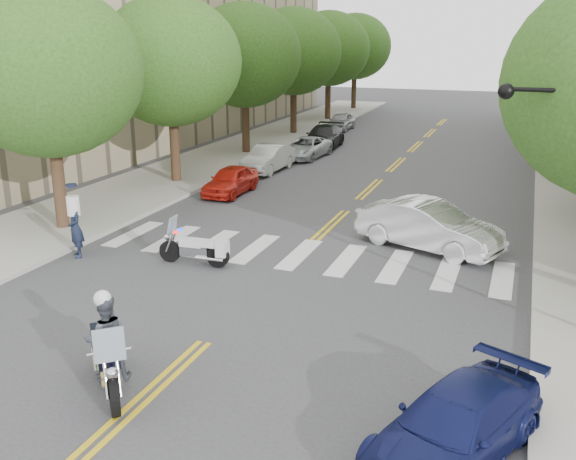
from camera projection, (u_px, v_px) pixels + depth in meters
The scene contains 20 objects.
ground at pixel (204, 343), 14.68m from camera, with size 140.00×140.00×0.00m, color #38383A.
sidewalk_left at pixel (235, 152), 37.52m from camera, with size 5.00×60.00×0.15m, color #9E9991.
tree_l_0 at pixel (47, 71), 21.36m from camera, with size 6.40×6.40×8.45m.
tree_l_1 at pixel (170, 61), 28.51m from camera, with size 6.40×6.40×8.45m.
tree_l_2 at pixel (244, 55), 35.67m from camera, with size 6.40×6.40×8.45m.
tree_l_3 at pixel (294, 51), 42.82m from camera, with size 6.40×6.40×8.45m.
tree_l_4 at pixel (329, 49), 49.98m from camera, with size 6.40×6.40×8.45m.
tree_l_5 at pixel (355, 47), 57.13m from camera, with size 6.40×6.40×8.45m.
tree_r_4 at pixel (574, 51), 44.08m from camera, with size 6.40×6.40×8.45m.
tree_r_5 at pixel (569, 48), 51.23m from camera, with size 6.40×6.40×8.45m.
motorcycle_police at pixel (107, 345), 12.57m from camera, with size 1.91×2.14×2.11m.
motorcycle_parked at pixel (200, 249), 19.42m from camera, with size 2.29×0.58×1.47m.
officer_standing at pixel (75, 228), 20.03m from camera, with size 0.69×0.45×1.90m, color #161E33.
convertible at pixel (429, 226), 20.80m from camera, with size 1.66×4.76×1.57m, color white.
sedan_blue at pixel (455, 425), 10.59m from camera, with size 1.65×4.06×1.18m, color #111748.
parked_car_a at pixel (231, 180), 27.97m from camera, with size 1.44×3.58×1.22m, color red.
parked_car_b at pixel (268, 158), 32.53m from camera, with size 1.40×4.03×1.33m, color silver.
parked_car_c at pixel (306, 148), 36.08m from camera, with size 1.90×4.13×1.15m, color silver.
parked_car_d at pixel (323, 137), 38.99m from camera, with size 1.92×4.72×1.37m, color black.
parked_car_e at pixel (341, 121), 46.28m from camera, with size 1.48×3.68×1.25m, color #949599.
Camera 1 is at (6.45, -11.74, 6.81)m, focal length 40.00 mm.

